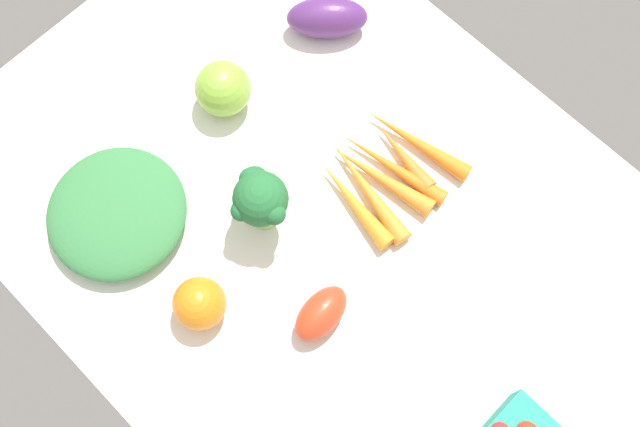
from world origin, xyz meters
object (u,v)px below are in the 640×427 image
heirloom_tomato_green (223,89)px  carrot_bunch (384,174)px  roma_tomato (321,314)px  broccoli_head (260,198)px  heirloom_tomato_orange (199,304)px  eggplant (327,18)px  leafy_greens_clump (117,213)px

heirloom_tomato_green → carrot_bunch: heirloom_tomato_green is taller
roma_tomato → broccoli_head: 17.58cm
broccoli_head → heirloom_tomato_orange: (3.85, -15.24, -3.96)cm
broccoli_head → roma_tomato: bearing=-15.9°
eggplant → roma_tomato: 45.75cm
heirloom_tomato_green → eggplant: bearing=84.4°
broccoli_head → heirloom_tomato_orange: 16.21cm
heirloom_tomato_green → broccoli_head: (17.22, -8.76, 3.46)cm
heirloom_tomato_orange → leafy_greens_clump: bearing=178.1°
eggplant → broccoli_head: (15.29, -28.56, 4.49)cm
leafy_greens_clump → carrot_bunch: leafy_greens_clump is taller
roma_tomato → heirloom_tomato_green: 36.04cm
eggplant → carrot_bunch: bearing=-73.3°
heirloom_tomato_green → leafy_greens_clump: size_ratio=0.41×
heirloom_tomato_orange → eggplant: bearing=113.6°
heirloom_tomato_green → heirloom_tomato_orange: size_ratio=1.14×
broccoli_head → carrot_bunch: (8.18, 16.53, -6.25)cm
heirloom_tomato_orange → roma_tomato: bearing=40.7°
roma_tomato → carrot_bunch: bearing=16.6°
roma_tomato → leafy_greens_clump: (-30.51, -10.01, -0.08)cm
roma_tomato → heirloom_tomato_orange: bearing=126.5°
leafy_greens_clump → heirloom_tomato_orange: (18.15, -0.61, 1.15)cm
eggplant → heirloom_tomato_green: size_ratio=1.50×
broccoli_head → leafy_greens_clump: 21.08cm
carrot_bunch → heirloom_tomato_green: bearing=-163.0°
heirloom_tomato_green → carrot_bunch: bearing=17.0°
leafy_greens_clump → heirloom_tomato_orange: heirloom_tomato_orange is taller
broccoli_head → carrot_bunch: broccoli_head is taller
carrot_bunch → heirloom_tomato_orange: bearing=-97.8°
heirloom_tomato_orange → heirloom_tomato_green: bearing=131.3°
eggplant → leafy_greens_clump: 43.20cm
heirloom_tomato_green → leafy_greens_clump: heirloom_tomato_green is taller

